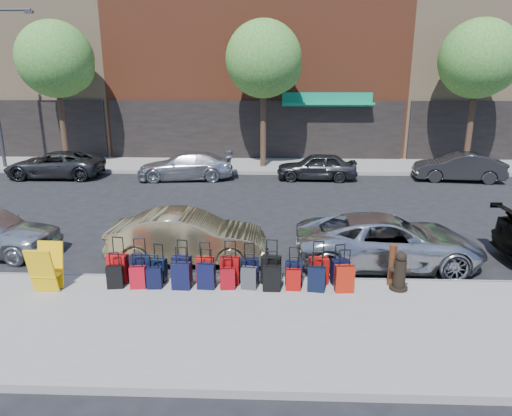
{
  "coord_description": "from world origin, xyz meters",
  "views": [
    {
      "loc": [
        1.01,
        -14.24,
        4.62
      ],
      "look_at": [
        0.53,
        -1.5,
        0.97
      ],
      "focal_mm": 32.0,
      "sensor_mm": 36.0,
      "label": 1
    }
  ],
  "objects_px": {
    "tree_right": "(481,61)",
    "car_near_1": "(188,237)",
    "tree_left": "(58,62)",
    "fire_hydrant": "(400,272)",
    "display_rack": "(46,268)",
    "bollard": "(392,264)",
    "car_far_1": "(185,166)",
    "car_far_2": "(317,166)",
    "suitcase_front_5": "(230,270)",
    "car_near_2": "(388,241)",
    "car_far_3": "(458,167)",
    "tree_center": "(266,61)",
    "car_far_0": "(55,165)"
  },
  "relations": [
    {
      "from": "bollard",
      "to": "car_far_3",
      "type": "height_order",
      "value": "car_far_3"
    },
    {
      "from": "tree_right",
      "to": "tree_left",
      "type": "bearing_deg",
      "value": 180.0
    },
    {
      "from": "tree_center",
      "to": "car_far_2",
      "type": "relative_size",
      "value": 1.96
    },
    {
      "from": "tree_center",
      "to": "car_near_1",
      "type": "height_order",
      "value": "tree_center"
    },
    {
      "from": "fire_hydrant",
      "to": "display_rack",
      "type": "bearing_deg",
      "value": -169.9
    },
    {
      "from": "car_far_0",
      "to": "car_far_1",
      "type": "height_order",
      "value": "car_far_1"
    },
    {
      "from": "tree_right",
      "to": "car_far_0",
      "type": "relative_size",
      "value": 1.61
    },
    {
      "from": "fire_hydrant",
      "to": "bollard",
      "type": "relative_size",
      "value": 0.92
    },
    {
      "from": "tree_center",
      "to": "car_far_3",
      "type": "height_order",
      "value": "tree_center"
    },
    {
      "from": "tree_left",
      "to": "car_near_1",
      "type": "relative_size",
      "value": 1.81
    },
    {
      "from": "car_far_1",
      "to": "car_far_2",
      "type": "xyz_separation_m",
      "value": [
        6.16,
        0.17,
        -0.01
      ]
    },
    {
      "from": "tree_right",
      "to": "car_near_1",
      "type": "distance_m",
      "value": 18.32
    },
    {
      "from": "tree_right",
      "to": "display_rack",
      "type": "height_order",
      "value": "tree_right"
    },
    {
      "from": "tree_left",
      "to": "car_far_1",
      "type": "distance_m",
      "value": 8.73
    },
    {
      "from": "tree_left",
      "to": "car_far_2",
      "type": "bearing_deg",
      "value": -11.39
    },
    {
      "from": "bollard",
      "to": "car_far_2",
      "type": "xyz_separation_m",
      "value": [
        -0.61,
        11.67,
        -0.01
      ]
    },
    {
      "from": "tree_right",
      "to": "car_far_1",
      "type": "height_order",
      "value": "tree_right"
    },
    {
      "from": "fire_hydrant",
      "to": "car_near_2",
      "type": "height_order",
      "value": "car_near_2"
    },
    {
      "from": "tree_center",
      "to": "display_rack",
      "type": "bearing_deg",
      "value": -106.96
    },
    {
      "from": "bollard",
      "to": "car_far_1",
      "type": "xyz_separation_m",
      "value": [
        -6.76,
        11.5,
        0.0
      ]
    },
    {
      "from": "display_rack",
      "to": "car_near_1",
      "type": "height_order",
      "value": "car_near_1"
    },
    {
      "from": "car_far_0",
      "to": "car_far_3",
      "type": "height_order",
      "value": "car_far_3"
    },
    {
      "from": "suitcase_front_5",
      "to": "tree_center",
      "type": "bearing_deg",
      "value": 91.25
    },
    {
      "from": "tree_left",
      "to": "tree_center",
      "type": "xyz_separation_m",
      "value": [
        10.5,
        0.0,
        0.0
      ]
    },
    {
      "from": "tree_center",
      "to": "fire_hydrant",
      "type": "xyz_separation_m",
      "value": [
        3.15,
        -14.49,
        -4.86
      ]
    },
    {
      "from": "tree_left",
      "to": "car_near_2",
      "type": "relative_size",
      "value": 1.56
    },
    {
      "from": "tree_left",
      "to": "tree_right",
      "type": "distance_m",
      "value": 21.0
    },
    {
      "from": "suitcase_front_5",
      "to": "bollard",
      "type": "xyz_separation_m",
      "value": [
        3.6,
        0.07,
        0.17
      ]
    },
    {
      "from": "suitcase_front_5",
      "to": "tree_left",
      "type": "bearing_deg",
      "value": 128.21
    },
    {
      "from": "tree_left",
      "to": "car_far_1",
      "type": "relative_size",
      "value": 1.63
    },
    {
      "from": "fire_hydrant",
      "to": "car_far_2",
      "type": "relative_size",
      "value": 0.24
    },
    {
      "from": "tree_left",
      "to": "suitcase_front_5",
      "type": "xyz_separation_m",
      "value": [
        9.93,
        -14.34,
        -4.94
      ]
    },
    {
      "from": "car_near_1",
      "to": "car_far_3",
      "type": "distance_m",
      "value": 14.76
    },
    {
      "from": "car_far_0",
      "to": "tree_left",
      "type": "bearing_deg",
      "value": -170.98
    },
    {
      "from": "tree_center",
      "to": "fire_hydrant",
      "type": "relative_size",
      "value": 8.26
    },
    {
      "from": "car_near_2",
      "to": "car_far_2",
      "type": "relative_size",
      "value": 1.25
    },
    {
      "from": "car_far_1",
      "to": "display_rack",
      "type": "bearing_deg",
      "value": -9.53
    },
    {
      "from": "car_near_2",
      "to": "car_far_3",
      "type": "relative_size",
      "value": 1.17
    },
    {
      "from": "display_rack",
      "to": "tree_left",
      "type": "bearing_deg",
      "value": 114.35
    },
    {
      "from": "display_rack",
      "to": "car_near_2",
      "type": "bearing_deg",
      "value": 16.88
    },
    {
      "from": "tree_center",
      "to": "car_near_2",
      "type": "height_order",
      "value": "tree_center"
    },
    {
      "from": "tree_right",
      "to": "bollard",
      "type": "distance_m",
      "value": 16.8
    },
    {
      "from": "car_far_1",
      "to": "car_near_2",
      "type": "bearing_deg",
      "value": 29.32
    },
    {
      "from": "bollard",
      "to": "car_near_1",
      "type": "height_order",
      "value": "car_near_1"
    },
    {
      "from": "tree_right",
      "to": "fire_hydrant",
      "type": "bearing_deg",
      "value": -116.88
    },
    {
      "from": "car_near_2",
      "to": "car_far_3",
      "type": "height_order",
      "value": "car_far_3"
    },
    {
      "from": "tree_right",
      "to": "car_far_2",
      "type": "xyz_separation_m",
      "value": [
        -8.07,
        -2.6,
        -4.78
      ]
    },
    {
      "from": "tree_left",
      "to": "fire_hydrant",
      "type": "height_order",
      "value": "tree_left"
    },
    {
      "from": "tree_center",
      "to": "bollard",
      "type": "relative_size",
      "value": 7.63
    },
    {
      "from": "bollard",
      "to": "car_far_3",
      "type": "relative_size",
      "value": 0.24
    }
  ]
}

